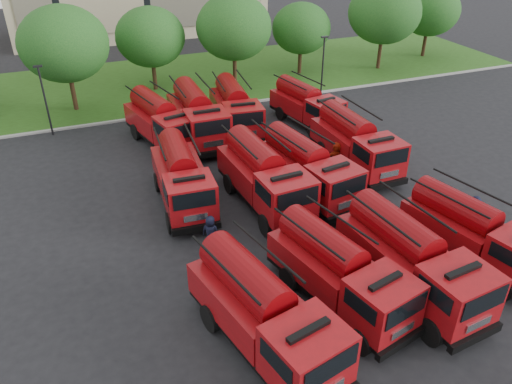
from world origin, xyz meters
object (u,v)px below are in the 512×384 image
at_px(fire_truck_0, 263,313).
at_px(firefighter_3, 471,221).
at_px(fire_truck_3, 472,232).
at_px(fire_truck_9, 197,116).
at_px(fire_truck_10, 235,108).
at_px(fire_truck_11, 306,105).
at_px(firefighter_5, 335,171).
at_px(fire_truck_4, 182,177).
at_px(fire_truck_6, 307,168).
at_px(fire_truck_8, 161,122).
at_px(fire_truck_2, 411,259).
at_px(fire_truck_7, 355,142).
at_px(fire_truck_5, 264,176).
at_px(fire_truck_1, 339,272).

bearing_deg(fire_truck_0, firefighter_3, 2.93).
xyz_separation_m(fire_truck_3, fire_truck_9, (-8.08, 17.93, 0.21)).
bearing_deg(fire_truck_9, fire_truck_10, 11.20).
bearing_deg(fire_truck_11, firefighter_5, -112.48).
bearing_deg(fire_truck_4, firefighter_5, 4.96).
bearing_deg(fire_truck_9, fire_truck_0, -98.00).
bearing_deg(firefighter_5, fire_truck_6, 38.57).
relative_size(fire_truck_3, fire_truck_8, 0.94).
distance_m(fire_truck_4, fire_truck_11, 13.79).
height_order(fire_truck_2, fire_truck_7, fire_truck_2).
bearing_deg(fire_truck_7, fire_truck_5, -165.32).
height_order(fire_truck_9, firefighter_3, fire_truck_9).
relative_size(fire_truck_5, firefighter_3, 5.21).
bearing_deg(fire_truck_8, fire_truck_4, -107.60).
distance_m(fire_truck_6, fire_truck_11, 10.43).
xyz_separation_m(fire_truck_5, fire_truck_8, (-3.53, 9.81, -0.06)).
bearing_deg(fire_truck_4, fire_truck_10, 58.07).
xyz_separation_m(fire_truck_8, fire_truck_11, (10.84, -0.45, -0.15)).
relative_size(fire_truck_2, fire_truck_3, 1.07).
relative_size(fire_truck_0, fire_truck_1, 1.06).
height_order(fire_truck_0, firefighter_5, fire_truck_0).
height_order(fire_truck_4, fire_truck_11, fire_truck_4).
xyz_separation_m(fire_truck_5, firefighter_3, (9.68, -5.74, -1.75)).
relative_size(fire_truck_0, fire_truck_8, 1.02).
bearing_deg(fire_truck_2, fire_truck_11, 71.00).
bearing_deg(fire_truck_11, fire_truck_8, 167.49).
relative_size(fire_truck_6, fire_truck_10, 1.01).
relative_size(fire_truck_0, fire_truck_5, 1.01).
height_order(fire_truck_0, firefighter_3, fire_truck_0).
height_order(fire_truck_3, fire_truck_4, fire_truck_4).
xyz_separation_m(fire_truck_4, fire_truck_10, (6.16, 8.54, 0.05)).
height_order(fire_truck_1, fire_truck_5, fire_truck_5).
distance_m(fire_truck_8, firefighter_3, 20.47).
bearing_deg(fire_truck_7, fire_truck_6, -156.97).
bearing_deg(fire_truck_7, fire_truck_8, 142.41).
height_order(fire_truck_2, fire_truck_11, fire_truck_2).
height_order(fire_truck_4, fire_truck_5, fire_truck_5).
distance_m(fire_truck_1, firefighter_5, 12.00).
relative_size(fire_truck_5, fire_truck_7, 1.04).
height_order(fire_truck_5, fire_truck_6, fire_truck_5).
bearing_deg(fire_truck_6, fire_truck_0, -133.66).
height_order(fire_truck_3, fire_truck_7, fire_truck_7).
distance_m(fire_truck_1, fire_truck_5, 8.48).
relative_size(fire_truck_7, fire_truck_9, 0.95).
xyz_separation_m(fire_truck_5, fire_truck_7, (7.05, 2.00, -0.05)).
bearing_deg(fire_truck_1, firefighter_3, 2.65).
xyz_separation_m(fire_truck_9, firefighter_3, (10.69, -15.43, -1.80)).
bearing_deg(fire_truck_0, fire_truck_6, 42.57).
bearing_deg(fire_truck_10, fire_truck_8, -168.84).
xyz_separation_m(fire_truck_2, fire_truck_8, (-6.56, 18.83, -0.04)).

